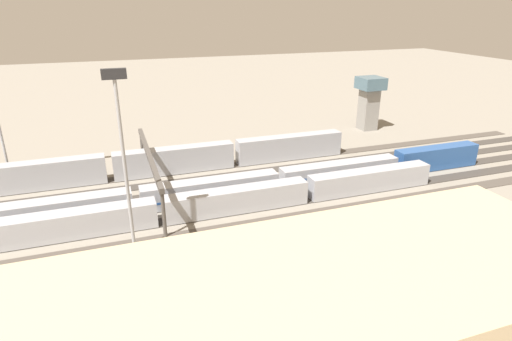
# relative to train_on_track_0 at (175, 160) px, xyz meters

# --- Properties ---
(ground_plane) EXTENTS (400.00, 400.00, 0.00)m
(ground_plane) POSITION_rel_train_on_track_0_xyz_m (-13.11, 12.50, -2.62)
(ground_plane) COLOR gray
(track_bed_0) EXTENTS (140.00, 2.80, 0.12)m
(track_bed_0) POSITION_rel_train_on_track_0_xyz_m (-13.11, 0.00, -2.56)
(track_bed_0) COLOR #4C443D
(track_bed_0) RESTS_ON ground_plane
(track_bed_1) EXTENTS (140.00, 2.80, 0.12)m
(track_bed_1) POSITION_rel_train_on_track_0_xyz_m (-13.11, 5.00, -2.56)
(track_bed_1) COLOR #3D3833
(track_bed_1) RESTS_ON ground_plane
(track_bed_2) EXTENTS (140.00, 2.80, 0.12)m
(track_bed_2) POSITION_rel_train_on_track_0_xyz_m (-13.11, 10.00, -2.56)
(track_bed_2) COLOR #3D3833
(track_bed_2) RESTS_ON ground_plane
(track_bed_3) EXTENTS (140.00, 2.80, 0.12)m
(track_bed_3) POSITION_rel_train_on_track_0_xyz_m (-13.11, 15.00, -2.56)
(track_bed_3) COLOR #3D3833
(track_bed_3) RESTS_ON ground_plane
(track_bed_4) EXTENTS (140.00, 2.80, 0.12)m
(track_bed_4) POSITION_rel_train_on_track_0_xyz_m (-13.11, 20.00, -2.56)
(track_bed_4) COLOR #3D3833
(track_bed_4) RESTS_ON ground_plane
(track_bed_5) EXTENTS (140.00, 2.80, 0.12)m
(track_bed_5) POSITION_rel_train_on_track_0_xyz_m (-13.11, 25.00, -2.56)
(track_bed_5) COLOR #4C443D
(track_bed_5) RESTS_ON ground_plane
(train_on_track_0) EXTENTS (71.40, 3.00, 5.00)m
(train_on_track_0) POSITION_rel_train_on_track_0_xyz_m (0.00, 0.00, 0.00)
(train_on_track_0) COLOR #A8AAB2
(train_on_track_0) RESTS_ON ground_plane
(train_on_track_3) EXTENTS (90.60, 3.06, 4.40)m
(train_on_track_3) POSITION_rel_train_on_track_0_xyz_m (-13.45, 15.00, -0.54)
(train_on_track_3) COLOR #285193
(train_on_track_3) RESTS_ON ground_plane
(train_on_track_4) EXTENTS (71.40, 3.00, 3.80)m
(train_on_track_4) POSITION_rel_train_on_track_0_xyz_m (-6.62, 20.00, -0.60)
(train_on_track_4) COLOR #A8AAB2
(train_on_track_4) RESTS_ON ground_plane
(light_mast_1) EXTENTS (2.80, 0.70, 24.11)m
(light_mast_1) POSITION_rel_train_on_track_0_xyz_m (9.95, 27.23, 13.01)
(light_mast_1) COLOR #9EA0A5
(light_mast_1) RESTS_ON ground_plane
(signal_gantry) EXTENTS (0.70, 30.00, 8.80)m
(signal_gantry) POSITION_rel_train_on_track_0_xyz_m (5.77, 12.50, 4.93)
(signal_gantry) COLOR #4C4742
(signal_gantry) RESTS_ON ground_plane
(maintenance_shed) EXTENTS (59.62, 19.94, 10.20)m
(maintenance_shed) POSITION_rel_train_on_track_0_xyz_m (-0.74, 52.39, 2.48)
(maintenance_shed) COLOR tan
(maintenance_shed) RESTS_ON ground_plane
(control_tower) EXTENTS (6.00, 6.00, 13.55)m
(control_tower) POSITION_rel_train_on_track_0_xyz_m (-52.67, -14.48, 5.30)
(control_tower) COLOR gray
(control_tower) RESTS_ON ground_plane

